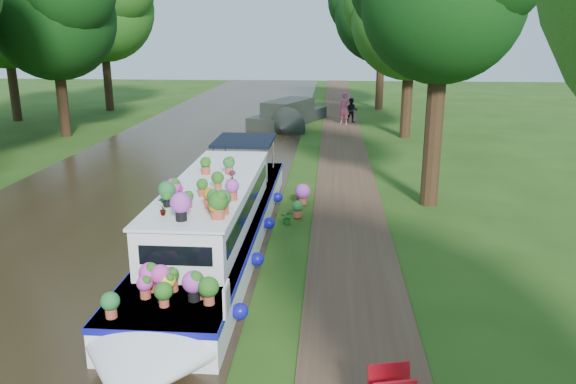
{
  "coord_description": "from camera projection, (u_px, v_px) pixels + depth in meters",
  "views": [
    {
      "loc": [
        0.59,
        -14.66,
        5.4
      ],
      "look_at": [
        -0.5,
        -0.42,
        1.3
      ],
      "focal_mm": 35.0,
      "sensor_mm": 36.0,
      "label": 1
    }
  ],
  "objects": [
    {
      "name": "pedestrian_dark",
      "position": [
        352.0,
        110.0,
        34.02
      ],
      "size": [
        0.78,
        0.63,
        1.48
      ],
      "primitive_type": "imported",
      "rotation": [
        0.0,
        0.0,
        -0.11
      ],
      "color": "black",
      "rests_on": "towpath"
    },
    {
      "name": "tree_far_c",
      "position": [
        53.0,
        8.0,
        28.27
      ],
      "size": [
        7.13,
        6.82,
        9.59
      ],
      "color": "black",
      "rests_on": "ground"
    },
    {
      "name": "tree_near_mid",
      "position": [
        411.0,
        9.0,
        27.93
      ],
      "size": [
        6.9,
        6.6,
        9.4
      ],
      "color": "black",
      "rests_on": "ground"
    },
    {
      "name": "canal_water",
      "position": [
        98.0,
        227.0,
        16.02
      ],
      "size": [
        10.0,
        100.0,
        0.02
      ],
      "primitive_type": "cube",
      "color": "black",
      "rests_on": "ground"
    },
    {
      "name": "tree_far_h",
      "position": [
        3.0,
        1.0,
        33.3
      ],
      "size": [
        7.82,
        7.48,
        10.49
      ],
      "color": "black",
      "rests_on": "ground"
    },
    {
      "name": "plant_boat",
      "position": [
        214.0,
        222.0,
        13.92
      ],
      "size": [
        2.29,
        13.52,
        2.24
      ],
      "color": "white",
      "rests_on": "canal_water"
    },
    {
      "name": "towpath",
      "position": [
        351.0,
        234.0,
        15.49
      ],
      "size": [
        2.2,
        100.0,
        0.03
      ],
      "primitive_type": "cube",
      "color": "#442E1F",
      "rests_on": "ground"
    },
    {
      "name": "pedestrian_pink",
      "position": [
        344.0,
        108.0,
        33.39
      ],
      "size": [
        0.79,
        0.64,
        1.88
      ],
      "primitive_type": "imported",
      "rotation": [
        0.0,
        0.0,
        -0.32
      ],
      "color": "#C65171",
      "rests_on": "towpath"
    },
    {
      "name": "verge_plant",
      "position": [
        288.0,
        218.0,
        16.22
      ],
      "size": [
        0.45,
        0.41,
        0.42
      ],
      "primitive_type": "imported",
      "rotation": [
        0.0,
        0.0,
        -0.26
      ],
      "color": "#1D621D",
      "rests_on": "ground"
    },
    {
      "name": "tree_far_d",
      "position": [
        101.0,
        0.0,
        37.73
      ],
      "size": [
        8.05,
        7.7,
        10.85
      ],
      "color": "black",
      "rests_on": "ground"
    },
    {
      "name": "ground",
      "position": [
        307.0,
        233.0,
        15.58
      ],
      "size": [
        100.0,
        100.0,
        0.0
      ],
      "primitive_type": "plane",
      "color": "#204110",
      "rests_on": "ground"
    },
    {
      "name": "second_boat",
      "position": [
        288.0,
        115.0,
        33.44
      ],
      "size": [
        4.5,
        8.12,
        1.47
      ],
      "rotation": [
        0.0,
        0.0,
        -0.37
      ],
      "color": "black",
      "rests_on": "canal_water"
    },
    {
      "name": "tree_near_far",
      "position": [
        383.0,
        6.0,
        38.35
      ],
      "size": [
        7.59,
        7.26,
        10.3
      ],
      "color": "black",
      "rests_on": "ground"
    }
  ]
}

